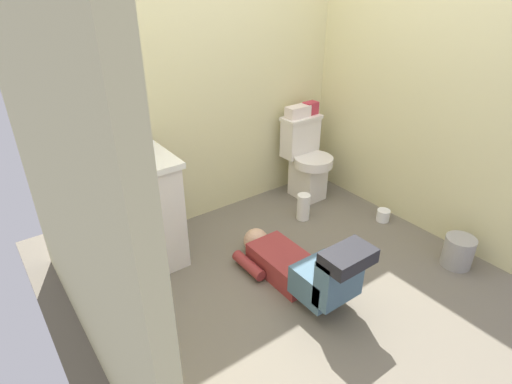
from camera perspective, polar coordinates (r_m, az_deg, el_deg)
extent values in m
cube|color=#6A6254|center=(3.07, 3.84, -10.71)|extent=(3.01, 3.01, 0.04)
cube|color=beige|center=(3.32, -7.48, 15.80)|extent=(2.67, 0.08, 2.40)
cube|color=beige|center=(1.95, -25.72, 4.08)|extent=(0.08, 2.01, 2.40)
cube|color=beige|center=(3.45, 21.91, 14.57)|extent=(0.08, 2.01, 2.40)
cube|color=silver|center=(3.89, 7.10, 1.93)|extent=(0.22, 0.30, 0.38)
cylinder|color=silver|center=(3.77, 7.88, 4.18)|extent=(0.35, 0.35, 0.08)
cube|color=silver|center=(3.83, 6.09, 7.46)|extent=(0.34, 0.17, 0.34)
cube|color=silver|center=(3.77, 6.24, 10.08)|extent=(0.36, 0.19, 0.03)
cube|color=silver|center=(2.99, -16.38, -3.40)|extent=(0.56, 0.48, 0.78)
cube|color=silver|center=(2.81, -17.50, 3.73)|extent=(0.60, 0.52, 0.04)
cylinder|color=silver|center=(2.79, -17.34, 3.51)|extent=(0.28, 0.28, 0.05)
cylinder|color=silver|center=(2.91, -18.67, 5.89)|extent=(0.02, 0.02, 0.10)
cube|color=maroon|center=(2.96, 3.85, -9.81)|extent=(0.29, 0.52, 0.17)
sphere|color=tan|center=(3.16, 0.01, -6.70)|extent=(0.19, 0.19, 0.19)
cube|color=#436073|center=(2.70, 8.91, -11.94)|extent=(0.31, 0.28, 0.20)
cube|color=#436073|center=(2.55, 11.35, -11.45)|extent=(0.31, 0.12, 0.32)
cube|color=black|center=(2.42, 12.51, -8.78)|extent=(0.31, 0.19, 0.09)
cylinder|color=maroon|center=(2.98, -1.02, -10.01)|extent=(0.08, 0.30, 0.08)
cube|color=silver|center=(3.72, 5.76, 10.91)|extent=(0.22, 0.11, 0.10)
cube|color=#B22D3F|center=(3.82, 7.49, 11.34)|extent=(0.12, 0.09, 0.11)
cylinder|color=#4B955E|center=(2.84, -22.17, 5.06)|extent=(0.06, 0.06, 0.13)
cylinder|color=black|center=(2.81, -22.47, 6.60)|extent=(0.02, 0.02, 0.04)
cylinder|color=#3862B5|center=(2.82, -20.22, 5.54)|extent=(0.05, 0.05, 0.16)
cylinder|color=#C38832|center=(2.82, -18.96, 5.61)|extent=(0.06, 0.06, 0.14)
cylinder|color=white|center=(2.88, -17.68, 6.37)|extent=(0.05, 0.05, 0.15)
cylinder|color=#989590|center=(3.35, 25.98, -7.36)|extent=(0.21, 0.21, 0.23)
cylinder|color=white|center=(3.57, 6.52, -2.04)|extent=(0.11, 0.11, 0.23)
cylinder|color=white|center=(3.71, 17.04, -3.08)|extent=(0.11, 0.11, 0.10)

